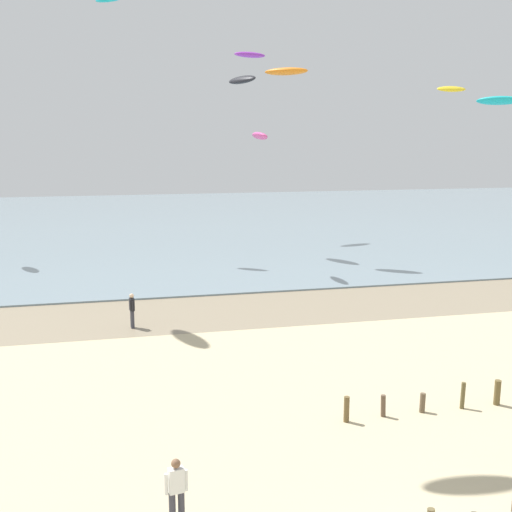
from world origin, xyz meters
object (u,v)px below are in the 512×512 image
object	(u,v)px
kite_aloft_1	(242,80)
kite_aloft_5	(286,71)
person_nearest_camera	(132,310)
kite_aloft_3	(250,55)
person_by_waterline	(176,490)
kite_aloft_2	(499,101)
kite_aloft_0	(260,136)
kite_aloft_10	(451,89)

from	to	relation	value
kite_aloft_1	kite_aloft_5	world-z (taller)	kite_aloft_5
person_nearest_camera	kite_aloft_3	world-z (taller)	kite_aloft_3
person_by_waterline	kite_aloft_2	size ratio (longest dim) A/B	0.50
kite_aloft_2	kite_aloft_5	world-z (taller)	kite_aloft_5
kite_aloft_3	kite_aloft_1	bearing A→B (deg)	56.36
person_nearest_camera	kite_aloft_0	world-z (taller)	kite_aloft_0
kite_aloft_0	kite_aloft_3	size ratio (longest dim) A/B	0.81
kite_aloft_3	person_nearest_camera	bearing A→B (deg)	49.41
kite_aloft_2	kite_aloft_5	size ratio (longest dim) A/B	1.05
kite_aloft_3	kite_aloft_5	distance (m)	12.52
person_by_waterline	kite_aloft_0	distance (m)	30.56
kite_aloft_5	kite_aloft_2	bearing A→B (deg)	37.55
kite_aloft_0	kite_aloft_1	size ratio (longest dim) A/B	0.79
kite_aloft_5	kite_aloft_10	xyz separation A→B (m)	(7.95, -8.98, -1.73)
person_by_waterline	kite_aloft_1	bearing A→B (deg)	75.42
person_nearest_camera	kite_aloft_0	xyz separation A→B (m)	(9.09, 11.29, 8.30)
kite_aloft_1	kite_aloft_3	distance (m)	8.96
person_nearest_camera	kite_aloft_3	size ratio (longest dim) A/B	0.55
person_nearest_camera	person_by_waterline	xyz separation A→B (m)	(0.25, -16.76, 0.00)
person_by_waterline	kite_aloft_3	bearing A→B (deg)	74.99
person_by_waterline	kite_aloft_5	world-z (taller)	kite_aloft_5
kite_aloft_3	kite_aloft_5	world-z (taller)	kite_aloft_3
kite_aloft_0	person_nearest_camera	bearing A→B (deg)	-41.76
kite_aloft_0	kite_aloft_1	bearing A→B (deg)	173.33
person_nearest_camera	kite_aloft_3	xyz separation A→B (m)	(12.07, 27.30, 15.45)
kite_aloft_2	kite_aloft_3	world-z (taller)	kite_aloft_3
person_by_waterline	kite_aloft_0	bearing A→B (deg)	72.52
kite_aloft_3	kite_aloft_5	xyz separation A→B (m)	(-0.14, -12.25, -2.62)
kite_aloft_2	person_by_waterline	bearing A→B (deg)	-91.65
person_nearest_camera	kite_aloft_0	distance (m)	16.70
person_nearest_camera	kite_aloft_5	bearing A→B (deg)	51.61
kite_aloft_0	kite_aloft_2	size ratio (longest dim) A/B	0.74
kite_aloft_1	kite_aloft_2	bearing A→B (deg)	54.94
person_by_waterline	kite_aloft_1	distance (m)	39.22
kite_aloft_3	kite_aloft_10	world-z (taller)	kite_aloft_3
kite_aloft_0	kite_aloft_1	distance (m)	8.99
person_nearest_camera	kite_aloft_10	world-z (taller)	kite_aloft_10
kite_aloft_5	kite_aloft_3	bearing A→B (deg)	125.85
kite_aloft_3	kite_aloft_10	bearing A→B (deg)	93.45
kite_aloft_3	person_by_waterline	bearing A→B (deg)	58.24
kite_aloft_1	kite_aloft_3	bearing A→B (deg)	138.97
kite_aloft_1	person_nearest_camera	bearing A→B (deg)	-50.72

